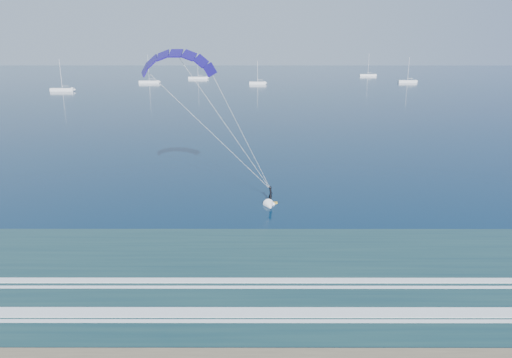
{
  "coord_description": "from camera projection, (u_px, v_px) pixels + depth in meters",
  "views": [
    {
      "loc": [
        0.09,
        -19.02,
        15.52
      ],
      "look_at": [
        0.04,
        23.12,
        3.51
      ],
      "focal_mm": 32.0,
      "sensor_mm": 36.0,
      "label": 1
    }
  ],
  "objects": [
    {
      "name": "sailboat_3",
      "position": [
        258.0,
        83.0,
        209.38
      ],
      "size": [
        7.48,
        2.4,
        10.54
      ],
      "color": "silver",
      "rests_on": "ground"
    },
    {
      "name": "sailboat_5",
      "position": [
        407.0,
        81.0,
        219.6
      ],
      "size": [
        8.74,
        2.4,
        11.93
      ],
      "color": "silver",
      "rests_on": "ground"
    },
    {
      "name": "sailboat_1",
      "position": [
        149.0,
        82.0,
        216.3
      ],
      "size": [
        9.6,
        2.4,
        13.06
      ],
      "color": "silver",
      "rests_on": "ground"
    },
    {
      "name": "sailboat_2",
      "position": [
        198.0,
        78.0,
        246.86
      ],
      "size": [
        10.44,
        2.4,
        13.84
      ],
      "color": "silver",
      "rests_on": "ground"
    },
    {
      "name": "sailboat_4",
      "position": [
        368.0,
        75.0,
        272.81
      ],
      "size": [
        9.8,
        2.4,
        13.17
      ],
      "color": "silver",
      "rests_on": "ground"
    },
    {
      "name": "sailboat_0",
      "position": [
        62.0,
        89.0,
        174.75
      ],
      "size": [
        8.87,
        2.4,
        12.04
      ],
      "color": "silver",
      "rests_on": "ground"
    },
    {
      "name": "kitesurfer_rig",
      "position": [
        225.0,
        125.0,
        43.24
      ],
      "size": [
        13.94,
        6.2,
        16.61
      ],
      "color": "gold",
      "rests_on": "ground"
    }
  ]
}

